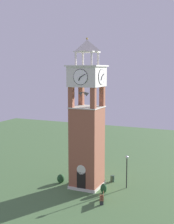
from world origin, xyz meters
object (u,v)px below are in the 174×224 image
park_bench (102,198)px  clock_tower (87,127)px  lamp_post (127,166)px  trash_bin (112,178)px

park_bench → clock_tower: bearing=133.7°
park_bench → lamp_post: bearing=76.5°
clock_tower → lamp_post: clock_tower is taller
lamp_post → trash_bin: 3.50m
clock_tower → park_bench: size_ratio=10.59×
clock_tower → park_bench: (3.31, -3.46, -6.75)m
clock_tower → lamp_post: size_ratio=4.42×
park_bench → lamp_post: lamp_post is taller
lamp_post → park_bench: bearing=-103.5°
park_bench → lamp_post: 5.50m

